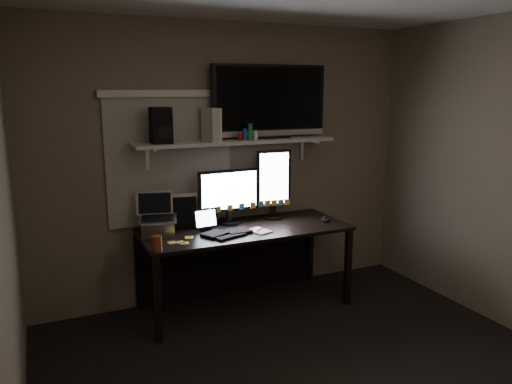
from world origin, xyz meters
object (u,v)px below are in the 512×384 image
keyboard (227,233)px  game_console (211,125)px  speaker (161,125)px  monitor_portrait (274,184)px  monitor_landscape (229,196)px  tablet (205,219)px  cup (157,243)px  laptop (158,215)px  mouse (325,220)px  desk (240,243)px  tv (269,102)px

keyboard → game_console: (-0.02, 0.29, 0.88)m
game_console → speaker: size_ratio=0.96×
monitor_portrait → monitor_landscape: bearing=-171.9°
tablet → monitor_landscape: bearing=17.0°
cup → tablet: bearing=35.9°
monitor_landscape → laptop: size_ratio=1.68×
tablet → laptop: size_ratio=0.64×
mouse → speaker: size_ratio=0.35×
desk → game_console: bearing=168.0°
cup → tv: size_ratio=0.10×
cup → keyboard: bearing=15.6°
keyboard → laptop: laptop is taller
keyboard → speaker: size_ratio=1.41×
tv → speaker: bearing=-176.0°
desk → keyboard: bearing=-131.8°
desk → keyboard: (-0.22, -0.24, 0.19)m
desk → mouse: mouse is taller
mouse → tablet: size_ratio=0.48×
speaker → mouse: bearing=-9.6°
tablet → cup: (-0.50, -0.37, -0.04)m
desk → tablet: 0.44m
monitor_portrait → tablet: bearing=-163.5°
tablet → game_console: game_console is taller
monitor_landscape → monitor_portrait: (0.45, 0.01, 0.08)m
keyboard → game_console: 0.92m
mouse → tablet: 1.11m
monitor_portrait → laptop: bearing=-168.3°
desk → game_console: 1.09m
keyboard → tv: tv is taller
laptop → tv: size_ratio=0.31×
monitor_portrait → speaker: 1.18m
tablet → keyboard: bearing=-64.2°
tv → speaker: (-1.01, -0.06, -0.18)m
desk → mouse: size_ratio=17.41×
keyboard → mouse: 0.97m
monitor_landscape → monitor_portrait: 0.45m
cup → monitor_landscape: bearing=32.0°
tv → game_console: bearing=-172.1°
monitor_portrait → game_console: (-0.61, -0.03, 0.56)m
desk → monitor_landscape: bearing=139.3°
tablet → cup: size_ratio=1.94×
keyboard → tablet: bearing=105.1°
monitor_landscape → cup: size_ratio=5.12×
monitor_portrait → speaker: speaker is taller
desk → game_console: (-0.23, 0.05, 1.07)m
laptop → game_console: bearing=22.8°
monitor_portrait → tablet: size_ratio=3.00×
tv → speaker: tv is taller
desk → mouse: 0.81m
tablet → desk: bearing=2.1°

